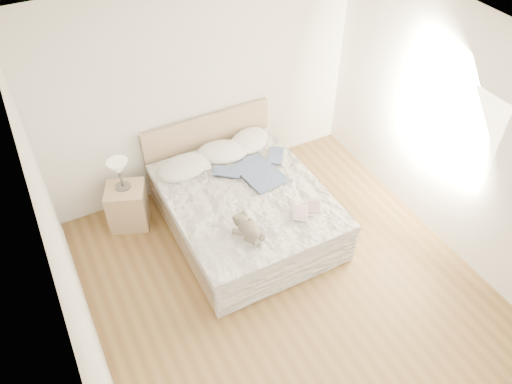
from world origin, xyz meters
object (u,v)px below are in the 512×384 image
(photo_book, at_px, (197,167))
(teddy_bear, at_px, (249,235))
(nightstand, at_px, (128,206))
(table_lamp, at_px, (119,169))
(childrens_book, at_px, (307,211))
(bed, at_px, (243,207))

(photo_book, relative_size, teddy_bear, 0.99)
(nightstand, relative_size, teddy_bear, 1.60)
(table_lamp, distance_m, childrens_book, 2.18)
(table_lamp, distance_m, teddy_bear, 1.72)
(photo_book, bearing_deg, nightstand, -177.33)
(nightstand, relative_size, childrens_book, 1.59)
(bed, relative_size, nightstand, 3.83)
(table_lamp, bearing_deg, photo_book, -9.33)
(photo_book, bearing_deg, table_lamp, -179.80)
(photo_book, height_order, childrens_book, photo_book)
(bed, relative_size, table_lamp, 5.56)
(childrens_book, bearing_deg, nightstand, 171.60)
(table_lamp, height_order, photo_book, table_lamp)
(bed, height_order, table_lamp, bed)
(bed, relative_size, childrens_book, 6.09)
(nightstand, bearing_deg, bed, -29.14)
(nightstand, xyz_separation_m, teddy_bear, (0.94, -1.39, 0.37))
(bed, height_order, nightstand, bed)
(nightstand, height_order, childrens_book, childrens_book)
(bed, relative_size, photo_book, 6.20)
(table_lamp, xyz_separation_m, childrens_book, (1.66, -1.39, -0.21))
(nightstand, height_order, photo_book, photo_book)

